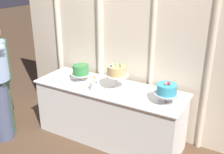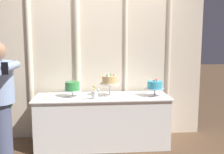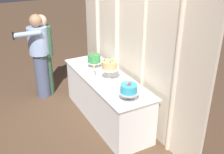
% 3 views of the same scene
% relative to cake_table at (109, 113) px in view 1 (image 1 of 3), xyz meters
% --- Properties ---
extents(ground_plane, '(24.00, 24.00, 0.00)m').
position_rel_cake_table_xyz_m(ground_plane, '(0.00, -0.10, -0.37)').
color(ground_plane, brown).
extents(draped_curtain, '(3.29, 0.16, 2.78)m').
position_rel_cake_table_xyz_m(draped_curtain, '(-0.03, 0.42, 1.08)').
color(draped_curtain, beige).
rests_on(draped_curtain, ground_plane).
extents(cake_table, '(1.96, 0.65, 0.75)m').
position_rel_cake_table_xyz_m(cake_table, '(0.00, 0.00, 0.00)').
color(cake_table, white).
rests_on(cake_table, ground_plane).
extents(cake_display_leftmost, '(0.26, 0.26, 0.24)m').
position_rel_cake_table_xyz_m(cake_display_leftmost, '(-0.43, 0.00, 0.52)').
color(cake_display_leftmost, silver).
rests_on(cake_display_leftmost, cake_table).
extents(cake_display_center, '(0.29, 0.29, 0.34)m').
position_rel_cake_table_xyz_m(cake_display_center, '(0.11, 0.00, 0.60)').
color(cake_display_center, silver).
rests_on(cake_display_center, cake_table).
extents(cake_display_rightmost, '(0.28, 0.28, 0.26)m').
position_rel_cake_table_xyz_m(cake_display_rightmost, '(0.76, -0.06, 0.53)').
color(cake_display_rightmost, '#B2B2B7').
rests_on(cake_display_rightmost, cake_table).
extents(flower_vase, '(0.12, 0.09, 0.19)m').
position_rel_cake_table_xyz_m(flower_vase, '(-0.11, -0.17, 0.44)').
color(flower_vase, silver).
rests_on(flower_vase, cake_table).
extents(tealight_far_left, '(0.05, 0.05, 0.03)m').
position_rel_cake_table_xyz_m(tealight_far_left, '(-0.81, -0.12, 0.38)').
color(tealight_far_left, beige).
rests_on(tealight_far_left, cake_table).
extents(tealight_near_left, '(0.05, 0.05, 0.03)m').
position_rel_cake_table_xyz_m(tealight_near_left, '(-0.75, -0.19, 0.38)').
color(tealight_near_left, beige).
rests_on(tealight_near_left, cake_table).
extents(tealight_near_right, '(0.04, 0.04, 0.03)m').
position_rel_cake_table_xyz_m(tealight_near_right, '(-0.26, -0.20, 0.38)').
color(tealight_near_right, beige).
rests_on(tealight_near_right, cake_table).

